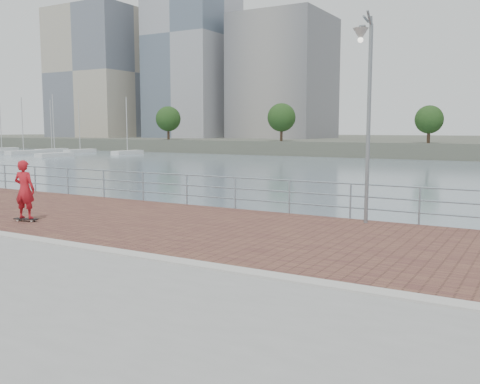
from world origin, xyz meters
The scene contains 9 objects.
water centered at (0.00, 0.00, -2.00)m, with size 400.00×400.00×0.00m, color slate.
brick_lane centered at (0.00, 3.60, 0.01)m, with size 40.00×6.80×0.02m, color brown.
curb centered at (0.00, 0.00, 0.03)m, with size 40.00×0.40×0.06m, color #B7B5AD.
guardrail centered at (0.00, 7.00, 0.69)m, with size 39.06×0.06×1.13m.
street_lamp centered at (1.67, 6.08, 4.07)m, with size 0.42×1.22×5.73m.
skateboard centered at (-7.21, 1.67, 0.09)m, with size 0.76×0.39×0.09m.
skateboarder centered at (-7.21, 1.67, 0.98)m, with size 0.64×0.42×1.75m, color #B41821.
shoreline_trees centered at (-10.67, 77.00, 4.54)m, with size 109.77×5.19×6.92m.
marina centered at (-78.87, 59.62, -1.53)m, with size 36.26×20.85×10.38m.
Camera 1 is at (6.22, -8.75, 2.79)m, focal length 40.00 mm.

